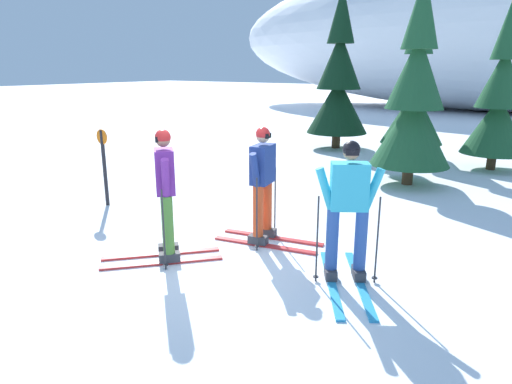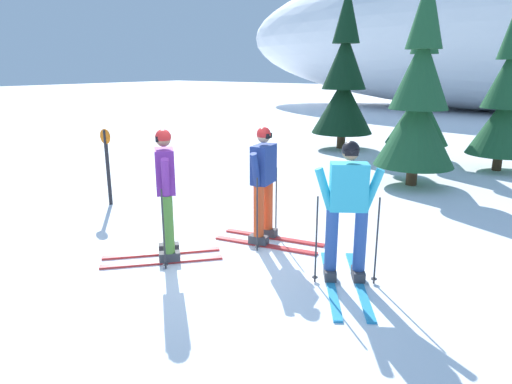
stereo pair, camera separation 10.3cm
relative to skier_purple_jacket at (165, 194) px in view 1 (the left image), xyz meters
The scene contains 9 objects.
ground_plane 1.08m from the skier_purple_jacket, 19.10° to the left, with size 120.00×120.00×0.00m, color white.
skier_purple_jacket is the anchor object (origin of this frame).
skier_cyan_jacket 2.38m from the skier_purple_jacket, 18.61° to the left, with size 1.32×1.76×1.73m.
skier_navy_jacket 1.46m from the skier_purple_jacket, 60.75° to the left, with size 1.66×0.82×1.73m.
pine_tree_far_left 9.75m from the skier_purple_jacket, 101.27° to the left, with size 1.91×1.91×4.95m.
pine_tree_center_left 9.13m from the skier_purple_jacket, 86.15° to the left, with size 1.70×1.70×4.40m.
pine_tree_center 6.25m from the skier_purple_jacket, 76.38° to the left, with size 1.71×1.71×4.43m.
pine_tree_center_right 9.22m from the skier_purple_jacket, 72.46° to the left, with size 1.60×1.60×4.15m.
trail_marker_post 3.01m from the skier_purple_jacket, 157.05° to the left, with size 0.28×0.07×1.45m.
Camera 1 is at (3.76, -4.31, 2.55)m, focal length 32.15 mm.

